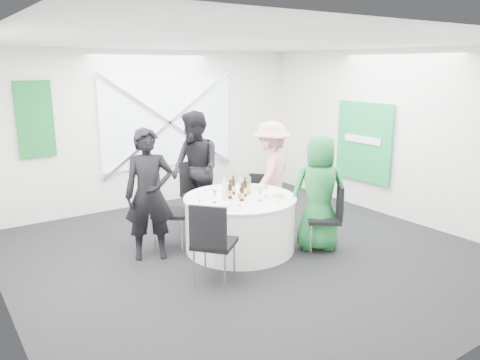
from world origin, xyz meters
TOP-DOWN VIEW (x-y plane):
  - floor at (0.00, 0.00)m, footprint 6.00×6.00m
  - ceiling at (0.00, 0.00)m, footprint 6.00×6.00m
  - wall_back at (0.00, 3.00)m, footprint 6.00×0.00m
  - wall_front at (0.00, -3.00)m, footprint 6.00×0.00m
  - wall_right at (3.00, 0.00)m, footprint 0.00×6.00m
  - window_panel at (0.30, 2.96)m, footprint 2.60×0.03m
  - window_brace_a at (0.30, 2.92)m, footprint 2.63×0.05m
  - window_brace_b at (0.30, 2.92)m, footprint 2.63×0.05m
  - green_banner at (-2.00, 2.95)m, footprint 0.55×0.04m
  - green_sign at (2.94, 0.60)m, footprint 0.05×1.20m
  - banquet_table at (0.00, 0.20)m, footprint 1.56×1.56m
  - chair_back at (0.01, 1.45)m, footprint 0.47×0.48m
  - chair_back_left at (-0.82, 0.90)m, footprint 0.65×0.65m
  - chair_back_right at (0.77, 0.85)m, footprint 0.54×0.54m
  - chair_front_right at (0.97, -0.58)m, footprint 0.61×0.61m
  - chair_front_left at (-0.92, -0.56)m, footprint 0.65×0.65m
  - person_man_back_left at (-1.15, 0.63)m, footprint 0.75×0.62m
  - person_man_back at (-0.00, 1.45)m, footprint 0.49×0.90m
  - person_woman_pink at (1.04, 0.84)m, footprint 1.19×0.99m
  - person_woman_green at (0.91, -0.41)m, footprint 0.95×0.87m
  - plate_back at (-0.01, 0.74)m, footprint 0.24×0.24m
  - plate_back_left at (-0.42, 0.46)m, footprint 0.29×0.29m
  - plate_back_right at (0.46, 0.42)m, footprint 0.25×0.25m
  - plate_front_right at (0.42, -0.10)m, footprint 0.24×0.24m
  - plate_front_left at (-0.41, -0.19)m, footprint 0.25×0.25m
  - napkin at (-0.45, -0.12)m, footprint 0.20×0.20m
  - beer_bottle_a at (-0.16, 0.21)m, footprint 0.06×0.06m
  - beer_bottle_b at (-0.00, 0.36)m, footprint 0.06×0.06m
  - beer_bottle_c at (0.07, 0.18)m, footprint 0.06×0.06m
  - beer_bottle_d at (-0.09, 0.03)m, footprint 0.06×0.06m
  - green_water_bottle at (0.18, 0.26)m, footprint 0.08×0.08m
  - clear_water_bottle at (-0.26, 0.18)m, footprint 0.08×0.08m
  - wine_glass_a at (0.20, 0.48)m, footprint 0.07×0.07m
  - wine_glass_b at (0.01, 0.62)m, footprint 0.07×0.07m
  - wine_glass_c at (0.11, -0.11)m, footprint 0.07×0.07m
  - wine_glass_d at (-0.43, 0.17)m, footprint 0.07×0.07m
  - wine_glass_e at (-0.25, -0.15)m, footprint 0.07×0.07m
  - wine_glass_f at (0.31, 0.01)m, footprint 0.07×0.07m
  - fork_a at (0.18, 0.75)m, footprint 0.15×0.02m
  - knife_a at (-0.17, 0.75)m, footprint 0.15×0.02m
  - fork_b at (0.30, -0.29)m, footprint 0.11×0.12m
  - knife_b at (0.51, -0.06)m, footprint 0.12×0.12m
  - fork_c at (0.55, 0.36)m, footprint 0.10×0.13m
  - knife_c at (0.36, 0.65)m, footprint 0.10×0.13m
  - fork_d at (-0.54, 0.00)m, footprint 0.10×0.13m
  - knife_d at (-0.34, -0.26)m, footprint 0.10×0.13m
  - fork_e at (-0.40, 0.61)m, footprint 0.09×0.14m
  - knife_e at (-0.56, 0.33)m, footprint 0.09×0.14m

SIDE VIEW (x-z plane):
  - floor at x=0.00m, z-range 0.00..0.00m
  - banquet_table at x=0.00m, z-range 0.00..0.76m
  - chair_back_right at x=0.77m, z-range 0.07..0.91m
  - chair_front_right at x=0.97m, z-range 0.08..1.04m
  - chair_front_left at x=-0.92m, z-range 0.09..1.11m
  - chair_back_left at x=-0.82m, z-range 0.09..1.11m
  - chair_back at x=0.01m, z-range 0.09..1.13m
  - fork_a at x=0.18m, z-range 0.76..0.77m
  - knife_a at x=-0.17m, z-range 0.76..0.77m
  - fork_b at x=0.30m, z-range 0.76..0.77m
  - knife_b at x=0.51m, z-range 0.76..0.77m
  - fork_c at x=0.55m, z-range 0.76..0.77m
  - knife_c at x=0.36m, z-range 0.76..0.77m
  - fork_d at x=-0.54m, z-range 0.76..0.77m
  - knife_d at x=-0.34m, z-range 0.76..0.77m
  - fork_e at x=-0.40m, z-range 0.76..0.77m
  - knife_e at x=-0.56m, z-range 0.76..0.77m
  - plate_back at x=-0.01m, z-range 0.76..0.77m
  - plate_back_left at x=-0.42m, z-range 0.76..0.77m
  - plate_front_left at x=-0.41m, z-range 0.76..0.77m
  - plate_back_right at x=0.46m, z-range 0.76..0.80m
  - plate_front_right at x=0.42m, z-range 0.76..0.80m
  - napkin at x=-0.45m, z-range 0.78..0.82m
  - person_woman_green at x=0.91m, z-range 0.00..1.63m
  - person_woman_pink at x=1.04m, z-range 0.00..1.68m
  - beer_bottle_d at x=-0.09m, z-range 0.73..0.98m
  - beer_bottle_a at x=-0.16m, z-range 0.73..0.99m
  - beer_bottle_b at x=0.00m, z-range 0.73..1.00m
  - beer_bottle_c at x=0.07m, z-range 0.73..1.01m
  - person_man_back_left at x=-1.15m, z-range 0.00..1.75m
  - clear_water_bottle at x=-0.26m, z-range 0.73..1.03m
  - green_water_bottle at x=0.18m, z-range 0.73..1.04m
  - wine_glass_a at x=0.20m, z-range 0.80..0.97m
  - wine_glass_b at x=0.01m, z-range 0.80..0.97m
  - wine_glass_c at x=0.11m, z-range 0.80..0.97m
  - wine_glass_d at x=-0.43m, z-range 0.80..0.97m
  - wine_glass_e at x=-0.25m, z-range 0.80..0.97m
  - wine_glass_f at x=0.31m, z-range 0.80..0.97m
  - person_man_back at x=0.00m, z-range 0.00..1.84m
  - green_sign at x=2.94m, z-range 0.50..1.90m
  - wall_back at x=0.00m, z-range -1.60..4.40m
  - wall_front at x=0.00m, z-range -1.60..4.40m
  - wall_right at x=3.00m, z-range -1.60..4.40m
  - window_panel at x=0.30m, z-range 0.70..2.30m
  - window_brace_a at x=0.30m, z-range 0.58..2.42m
  - window_brace_b at x=0.30m, z-range 0.58..2.42m
  - green_banner at x=-2.00m, z-range 1.10..2.30m
  - ceiling at x=0.00m, z-range 2.80..2.80m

